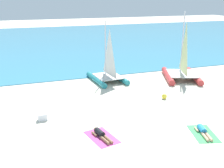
# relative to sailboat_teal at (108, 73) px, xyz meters

# --- Properties ---
(ground_plane) EXTENTS (120.00, 120.00, 0.00)m
(ground_plane) POSITION_rel_sailboat_teal_xyz_m (-1.17, 0.99, -0.70)
(ground_plane) COLOR beige
(ocean_water) EXTENTS (120.00, 40.00, 0.05)m
(ocean_water) POSITION_rel_sailboat_teal_xyz_m (-1.17, 21.33, -0.68)
(ocean_water) COLOR teal
(ocean_water) RESTS_ON ground
(sailboat_teal) EXTENTS (2.57, 3.78, 4.71)m
(sailboat_teal) POSITION_rel_sailboat_teal_xyz_m (0.00, 0.00, 0.00)
(sailboat_teal) COLOR teal
(sailboat_teal) RESTS_ON ground
(sailboat_red) EXTENTS (3.93, 4.79, 5.37)m
(sailboat_red) POSITION_rel_sailboat_teal_xyz_m (5.89, -1.43, 0.10)
(sailboat_red) COLOR #CC3838
(sailboat_red) RESTS_ON ground
(towel_left) EXTENTS (1.47, 2.08, 0.01)m
(towel_left) POSITION_rel_sailboat_teal_xyz_m (-3.21, -8.67, -0.70)
(towel_left) COLOR #D84C99
(towel_left) RESTS_ON ground
(sunbather_left) EXTENTS (0.71, 1.56, 0.30)m
(sunbather_left) POSITION_rel_sailboat_teal_xyz_m (-3.22, -8.60, -0.57)
(sunbather_left) COLOR black
(sunbather_left) RESTS_ON towel_left
(towel_right) EXTENTS (1.56, 2.12, 0.01)m
(towel_right) POSITION_rel_sailboat_teal_xyz_m (1.68, -10.00, -0.70)
(towel_right) COLOR #4CB266
(towel_right) RESTS_ON ground
(sunbather_right) EXTENTS (0.79, 1.55, 0.30)m
(sunbather_right) POSITION_rel_sailboat_teal_xyz_m (1.69, -9.94, -0.57)
(sunbather_right) COLOR #268CCC
(sunbather_right) RESTS_ON towel_right
(beach_ball) EXTENTS (0.34, 0.34, 0.34)m
(beach_ball) POSITION_rel_sailboat_teal_xyz_m (2.28, -5.03, -0.53)
(beach_ball) COLOR yellow
(beach_ball) RESTS_ON ground
(cooler_box) EXTENTS (0.50, 0.36, 0.36)m
(cooler_box) POSITION_rel_sailboat_teal_xyz_m (-5.71, -5.72, -0.52)
(cooler_box) COLOR white
(cooler_box) RESTS_ON ground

